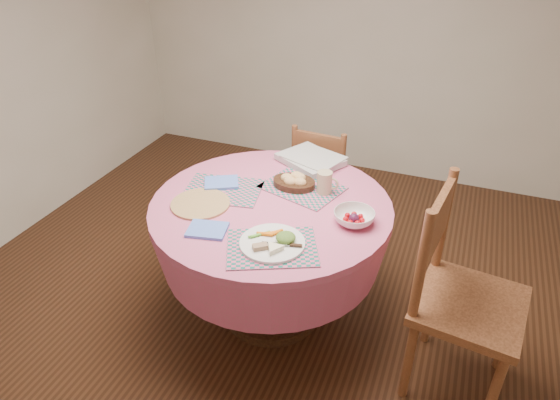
{
  "coord_description": "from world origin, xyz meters",
  "views": [
    {
      "loc": [
        0.83,
        -2.0,
        2.09
      ],
      "look_at": [
        0.05,
        0.0,
        0.78
      ],
      "focal_mm": 32.0,
      "sensor_mm": 36.0,
      "label": 1
    }
  ],
  "objects_px": {
    "chair_back": "(323,180)",
    "dining_table": "(271,234)",
    "chair_right": "(458,293)",
    "latte_mug": "(325,182)",
    "bread_bowl": "(294,181)",
    "wicker_trivet": "(200,204)",
    "fruit_bowl": "(354,218)",
    "dinner_plate": "(273,243)"
  },
  "relations": [
    {
      "from": "wicker_trivet",
      "to": "latte_mug",
      "type": "xyz_separation_m",
      "value": [
        0.55,
        0.34,
        0.06
      ]
    },
    {
      "from": "chair_back",
      "to": "dinner_plate",
      "type": "xyz_separation_m",
      "value": [
        0.12,
        -1.19,
        0.32
      ]
    },
    {
      "from": "wicker_trivet",
      "to": "fruit_bowl",
      "type": "relative_size",
      "value": 1.39
    },
    {
      "from": "chair_right",
      "to": "wicker_trivet",
      "type": "relative_size",
      "value": 3.52
    },
    {
      "from": "bread_bowl",
      "to": "chair_right",
      "type": "bearing_deg",
      "value": -18.84
    },
    {
      "from": "chair_right",
      "to": "chair_back",
      "type": "bearing_deg",
      "value": 51.72
    },
    {
      "from": "chair_right",
      "to": "dinner_plate",
      "type": "height_order",
      "value": "chair_right"
    },
    {
      "from": "bread_bowl",
      "to": "chair_back",
      "type": "bearing_deg",
      "value": 92.09
    },
    {
      "from": "latte_mug",
      "to": "fruit_bowl",
      "type": "bearing_deg",
      "value": -45.74
    },
    {
      "from": "chair_back",
      "to": "dining_table",
      "type": "bearing_deg",
      "value": 92.2
    },
    {
      "from": "chair_back",
      "to": "wicker_trivet",
      "type": "distance_m",
      "value": 1.1
    },
    {
      "from": "wicker_trivet",
      "to": "fruit_bowl",
      "type": "distance_m",
      "value": 0.77
    },
    {
      "from": "dining_table",
      "to": "dinner_plate",
      "type": "relative_size",
      "value": 4.2
    },
    {
      "from": "dining_table",
      "to": "dinner_plate",
      "type": "height_order",
      "value": "dinner_plate"
    },
    {
      "from": "dining_table",
      "to": "latte_mug",
      "type": "distance_m",
      "value": 0.4
    },
    {
      "from": "chair_right",
      "to": "dining_table",
      "type": "bearing_deg",
      "value": 91.22
    },
    {
      "from": "bread_bowl",
      "to": "latte_mug",
      "type": "bearing_deg",
      "value": -1.64
    },
    {
      "from": "chair_right",
      "to": "dinner_plate",
      "type": "bearing_deg",
      "value": 113.29
    },
    {
      "from": "wicker_trivet",
      "to": "dinner_plate",
      "type": "distance_m",
      "value": 0.51
    },
    {
      "from": "bread_bowl",
      "to": "fruit_bowl",
      "type": "relative_size",
      "value": 1.06
    },
    {
      "from": "chair_right",
      "to": "bread_bowl",
      "type": "relative_size",
      "value": 4.59
    },
    {
      "from": "fruit_bowl",
      "to": "chair_right",
      "type": "bearing_deg",
      "value": -9.43
    },
    {
      "from": "latte_mug",
      "to": "dining_table",
      "type": "bearing_deg",
      "value": -138.81
    },
    {
      "from": "chair_back",
      "to": "dinner_plate",
      "type": "distance_m",
      "value": 1.24
    },
    {
      "from": "dinner_plate",
      "to": "latte_mug",
      "type": "xyz_separation_m",
      "value": [
        0.08,
        0.53,
        0.04
      ]
    },
    {
      "from": "bread_bowl",
      "to": "wicker_trivet",
      "type": "bearing_deg",
      "value": -137.65
    },
    {
      "from": "chair_back",
      "to": "bread_bowl",
      "type": "distance_m",
      "value": 0.74
    },
    {
      "from": "dining_table",
      "to": "dinner_plate",
      "type": "xyz_separation_m",
      "value": [
        0.15,
        -0.34,
        0.22
      ]
    },
    {
      "from": "chair_back",
      "to": "wicker_trivet",
      "type": "bearing_deg",
      "value": 74.55
    },
    {
      "from": "wicker_trivet",
      "to": "latte_mug",
      "type": "bearing_deg",
      "value": 31.77
    },
    {
      "from": "chair_back",
      "to": "bread_bowl",
      "type": "bearing_deg",
      "value": 96.27
    },
    {
      "from": "wicker_trivet",
      "to": "dining_table",
      "type": "bearing_deg",
      "value": 23.91
    },
    {
      "from": "wicker_trivet",
      "to": "fruit_bowl",
      "type": "height_order",
      "value": "fruit_bowl"
    },
    {
      "from": "chair_back",
      "to": "latte_mug",
      "type": "height_order",
      "value": "latte_mug"
    },
    {
      "from": "dining_table",
      "to": "wicker_trivet",
      "type": "height_order",
      "value": "wicker_trivet"
    },
    {
      "from": "chair_back",
      "to": "latte_mug",
      "type": "xyz_separation_m",
      "value": [
        0.2,
        -0.66,
        0.37
      ]
    },
    {
      "from": "chair_right",
      "to": "wicker_trivet",
      "type": "xyz_separation_m",
      "value": [
        -1.29,
        -0.04,
        0.21
      ]
    },
    {
      "from": "dining_table",
      "to": "wicker_trivet",
      "type": "distance_m",
      "value": 0.41
    },
    {
      "from": "dining_table",
      "to": "chair_back",
      "type": "relative_size",
      "value": 1.44
    },
    {
      "from": "chair_right",
      "to": "latte_mug",
      "type": "distance_m",
      "value": 0.84
    },
    {
      "from": "dinner_plate",
      "to": "chair_right",
      "type": "bearing_deg",
      "value": 15.64
    },
    {
      "from": "wicker_trivet",
      "to": "bread_bowl",
      "type": "relative_size",
      "value": 1.3
    }
  ]
}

